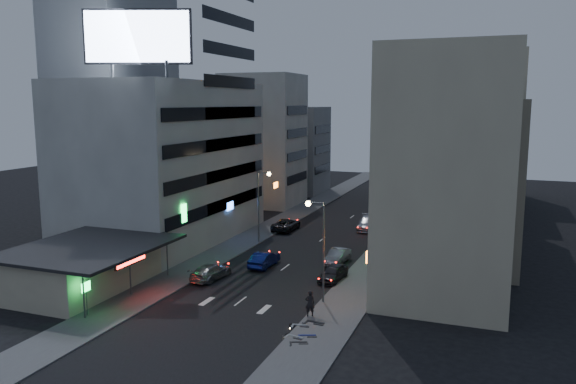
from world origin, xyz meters
The scene contains 29 objects.
ground centered at (0.00, 0.00, 0.00)m, with size 180.00×180.00×0.00m, color black.
sidewalk_left centered at (-8.00, 30.00, 0.06)m, with size 4.00×120.00×0.12m, color #4C4C4F.
sidewalk_right centered at (8.00, 30.00, 0.06)m, with size 4.00×120.00×0.12m, color #4C4C4F.
food_court centered at (-13.90, 2.00, 1.98)m, with size 11.00×13.00×3.88m.
white_building centered at (-17.00, 20.00, 9.00)m, with size 14.00×24.00×18.00m, color beige.
grey_tower centered at (-26.00, 23.00, 17.00)m, with size 10.00×14.00×34.00m, color gray.
shophouse_near centered at (15.00, 10.50, 10.00)m, with size 10.00×11.00×20.00m, color #C2B998.
shophouse_mid centered at (15.50, 22.00, 8.00)m, with size 11.00×12.00×16.00m, color gray.
shophouse_far centered at (15.00, 35.00, 11.00)m, with size 10.00×14.00×22.00m, color #C2B998.
far_left_a centered at (-15.50, 45.00, 10.00)m, with size 11.00×10.00×20.00m, color beige.
far_left_b centered at (-16.00, 58.00, 7.50)m, with size 12.00×10.00×15.00m, color gray.
far_right_a centered at (15.50, 50.00, 9.00)m, with size 11.00×12.00×18.00m, color gray.
far_right_b centered at (16.00, 64.00, 12.00)m, with size 12.00×12.00×24.00m, color #C2B998.
billboard centered at (-12.99, 9.97, 21.66)m, with size 9.52×3.75×6.20m.
street_lamp_right_near centered at (5.90, 6.00, 5.36)m, with size 1.60×0.44×8.02m.
street_lamp_left centered at (-5.90, 22.00, 5.36)m, with size 1.60×0.44×8.02m.
street_lamp_right_far centered at (5.90, 40.00, 5.36)m, with size 1.60×0.44×8.02m.
parked_car_right_near centered at (5.45, 11.72, 0.71)m, with size 1.69×4.19×1.43m, color #232327.
parked_car_right_mid centered at (4.35, 17.05, 0.72)m, with size 1.52×4.35×1.43m, color gray.
parked_car_left centered at (-5.60, 28.87, 0.74)m, with size 2.45×5.32×1.48m, color #242429.
parked_car_right_far centered at (3.77, 32.87, 0.81)m, with size 2.26×5.56×1.61m, color #AEB0B7.
road_car_blue centered at (-1.98, 13.47, 0.74)m, with size 1.57×4.51×1.49m, color navy.
road_car_silver centered at (-4.96, 8.22, 0.70)m, with size 1.95×4.80×1.39m, color #9FA4A7.
person centered at (6.30, 2.68, 1.11)m, with size 0.72×0.47×1.98m, color black.
scooter_black_a centered at (7.59, -1.61, 0.66)m, with size 1.77×0.59×1.08m, color black, non-canonical shape.
scooter_silver_a centered at (7.19, -1.13, 0.68)m, with size 1.83×0.61×1.12m, color #929599, non-canonical shape.
scooter_blue centered at (7.78, -0.36, 0.68)m, with size 1.84×0.61×1.12m, color navy, non-canonical shape.
scooter_black_b centered at (7.78, 1.76, 0.75)m, with size 2.06×0.69×1.26m, color black, non-canonical shape.
scooter_silver_b centered at (6.83, 1.06, 0.68)m, with size 1.83×0.61×1.12m, color #9FA1A6, non-canonical shape.
Camera 1 is at (18.78, -34.80, 15.69)m, focal length 35.00 mm.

